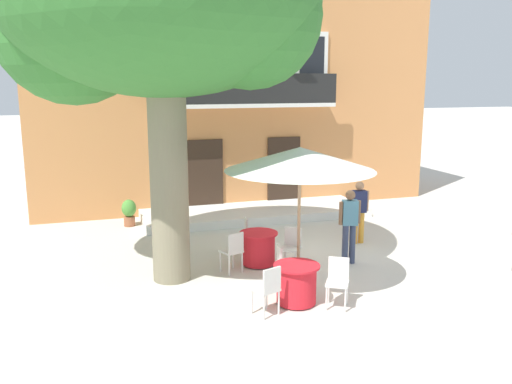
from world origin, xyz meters
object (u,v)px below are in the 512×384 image
plane_tree (158,9)px  cafe_chair_near_tree_0 (291,245)px  cafe_chair_middle_2 (285,264)px  ground_planter_left (129,211)px  pedestrian_mid_plaza (359,209)px  cafe_chair_near_tree_2 (233,249)px  cafe_chair_middle_0 (268,287)px  cafe_table_near_tree (259,248)px  cafe_chair_middle_1 (338,279)px  cafe_chair_near_tree_1 (251,233)px  cafe_table_middle (296,284)px  pedestrian_by_tree (349,222)px  cafe_umbrella (300,160)px

plane_tree → cafe_chair_near_tree_0: (2.72, -0.19, -4.89)m
cafe_chair_near_tree_0 → cafe_chair_middle_2: 1.24m
ground_planter_left → pedestrian_mid_plaza: bearing=-32.6°
cafe_chair_near_tree_2 → pedestrian_mid_plaza: pedestrian_mid_plaza is taller
cafe_chair_middle_2 → plane_tree: bearing=148.9°
cafe_chair_near_tree_2 → cafe_chair_middle_2: bearing=-58.6°
pedestrian_mid_plaza → cafe_chair_middle_2: bearing=-140.9°
cafe_chair_middle_2 → cafe_chair_middle_0: bearing=-123.4°
cafe_table_near_tree → cafe_chair_middle_1: cafe_chair_middle_1 is taller
cafe_chair_middle_2 → cafe_table_near_tree: bearing=91.9°
cafe_table_near_tree → cafe_chair_near_tree_1: bearing=86.5°
cafe_table_middle → ground_planter_left: ground_planter_left is taller
cafe_chair_near_tree_2 → pedestrian_mid_plaza: 3.81m
cafe_chair_middle_0 → cafe_table_near_tree: bearing=75.6°
ground_planter_left → pedestrian_by_tree: pedestrian_by_tree is taller
cafe_chair_near_tree_0 → cafe_chair_middle_0: 2.54m
cafe_table_near_tree → cafe_chair_near_tree_1: size_ratio=0.95×
cafe_chair_middle_1 → ground_planter_left: cafe_chair_middle_1 is taller
cafe_chair_middle_2 → pedestrian_by_tree: (1.93, 1.00, 0.43)m
cafe_table_middle → pedestrian_mid_plaza: (2.93, 3.09, 0.51)m
ground_planter_left → cafe_chair_middle_0: bearing=-75.2°
cafe_chair_near_tree_2 → ground_planter_left: bearing=111.5°
cafe_table_near_tree → cafe_chair_middle_1: bearing=-75.4°
cafe_chair_middle_1 → cafe_chair_middle_0: bearing=-179.7°
cafe_chair_near_tree_1 → cafe_chair_middle_2: same height
plane_tree → cafe_chair_near_tree_2: bearing=-3.9°
cafe_chair_near_tree_1 → cafe_chair_middle_2: (0.00, -2.27, 0.00)m
plane_tree → ground_planter_left: (-0.41, 4.52, -4.99)m
cafe_chair_near_tree_1 → cafe_chair_middle_0: bearing=-102.0°
cafe_chair_middle_0 → cafe_chair_middle_2: (0.72, 1.09, 0.00)m
cafe_chair_near_tree_2 → cafe_chair_middle_0: 2.29m
cafe_chair_near_tree_1 → cafe_chair_middle_0: (-0.71, -3.36, 0.00)m
plane_tree → cafe_chair_middle_2: (2.14, -1.29, -4.89)m
cafe_chair_near_tree_2 → pedestrian_by_tree: size_ratio=0.54×
pedestrian_mid_plaza → pedestrian_by_tree: pedestrian_by_tree is taller
ground_planter_left → pedestrian_mid_plaza: 6.47m
cafe_chair_middle_2 → pedestrian_mid_plaza: (2.89, 2.34, 0.37)m
cafe_chair_near_tree_1 → cafe_chair_near_tree_2: bearing=-123.9°
cafe_chair_middle_0 → cafe_chair_middle_2: 1.31m
cafe_chair_near_tree_0 → cafe_chair_middle_0: same height
plane_tree → pedestrian_mid_plaza: bearing=11.8°
cafe_chair_near_tree_0 → cafe_table_middle: size_ratio=1.05×
cafe_chair_near_tree_1 → pedestrian_mid_plaza: bearing=1.4°
cafe_chair_middle_0 → cafe_umbrella: size_ratio=0.31×
cafe_table_middle → pedestrian_mid_plaza: bearing=46.5°
cafe_chair_near_tree_0 → cafe_chair_near_tree_2: (-1.30, 0.10, 0.00)m
cafe_chair_near_tree_2 → cafe_table_middle: 2.07m
cafe_chair_middle_2 → ground_planter_left: 6.35m
cafe_table_near_tree → pedestrian_by_tree: (1.98, -0.52, 0.57)m
cafe_chair_near_tree_1 → cafe_table_middle: size_ratio=1.05×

